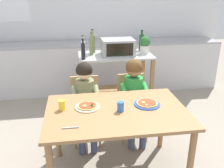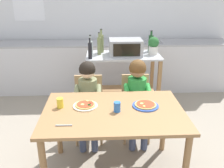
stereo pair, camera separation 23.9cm
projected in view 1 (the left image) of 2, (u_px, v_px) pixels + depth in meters
name	position (u px, v px, depth m)	size (l,w,h in m)	color
ground_plane	(104.00, 121.00, 3.62)	(10.86, 10.86, 0.00)	gray
back_wall_tiled	(92.00, 15.00, 4.68)	(5.09, 0.14, 2.70)	silver
kitchen_counter	(96.00, 66.00, 4.63)	(4.58, 0.60, 1.10)	silver
kitchen_island_cart	(115.00, 74.00, 3.73)	(1.08, 0.58, 0.92)	#B7BABF
toaster_oven	(118.00, 47.00, 3.55)	(0.47, 0.35, 0.23)	#999BA0
bottle_brown_beer	(91.00, 46.00, 3.54)	(0.05, 0.05, 0.33)	olive
bottle_dark_olive_oil	(93.00, 43.00, 3.67)	(0.07, 0.07, 0.35)	olive
bottle_clear_vinegar	(141.00, 42.00, 3.82)	(0.07, 0.07, 0.31)	#1E4723
bottle_squat_spirits	(83.00, 49.00, 3.42)	(0.07, 0.07, 0.31)	#ADB7B2
bottle_tall_green_wine	(83.00, 51.00, 3.33)	(0.05, 0.05, 0.29)	black
potted_herb_plant	(145.00, 44.00, 3.63)	(0.16, 0.16, 0.26)	beige
dining_table	(117.00, 119.00, 2.38)	(1.34, 0.89, 0.75)	olive
dining_chair_left	(85.00, 104.00, 3.06)	(0.36, 0.36, 0.81)	tan
dining_chair_right	(132.00, 101.00, 3.14)	(0.36, 0.36, 0.81)	tan
child_in_olive_shirt	(85.00, 95.00, 2.88)	(0.32, 0.42, 1.02)	#424C6B
child_in_green_shirt	(135.00, 90.00, 2.96)	(0.32, 0.42, 1.04)	#424C6B
pizza_plate_cream	(87.00, 106.00, 2.39)	(0.24, 0.24, 0.03)	beige
pizza_plate_blue_rimmed	(147.00, 104.00, 2.45)	(0.26, 0.26, 0.03)	#3356B7
drinking_cup_yellow	(62.00, 105.00, 2.33)	(0.06, 0.06, 0.10)	yellow
drinking_cup_blue	(121.00, 107.00, 2.31)	(0.06, 0.06, 0.10)	blue
serving_spoon	(70.00, 128.00, 2.04)	(0.01, 0.01, 0.14)	#B7BABF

